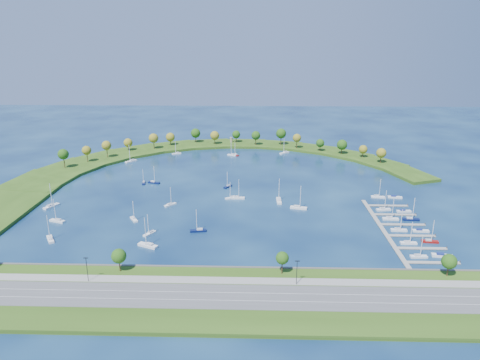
{
  "coord_description": "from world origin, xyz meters",
  "views": [
    {
      "loc": [
        12.9,
        -261.27,
        91.19
      ],
      "look_at": [
        5.0,
        5.0,
        4.0
      ],
      "focal_mm": 32.72,
      "sensor_mm": 36.0,
      "label": 1
    }
  ],
  "objects_px": {
    "docked_boat_10": "(378,196)",
    "docked_boat_6": "(390,218)",
    "moored_boat_1": "(131,161)",
    "moored_boat_16": "(279,200)",
    "moored_boat_9": "(177,153)",
    "moored_boat_14": "(150,233)",
    "moored_boat_4": "(232,155)",
    "moored_boat_15": "(144,182)",
    "moored_boat_13": "(154,182)",
    "docked_boat_2": "(408,242)",
    "docked_boat_3": "(430,241)",
    "moored_boat_0": "(198,230)",
    "moored_boat_6": "(284,152)",
    "moored_boat_12": "(238,197)",
    "moored_boat_17": "(170,204)",
    "moored_boat_19": "(148,245)",
    "docked_boat_11": "(395,197)",
    "docked_boat_4": "(399,229)",
    "docked_boat_0": "(419,256)",
    "docked_boat_7": "(411,219)",
    "dock_system": "(398,230)",
    "moored_boat_8": "(51,206)",
    "docked_boat_5": "(420,231)",
    "moored_boat_18": "(298,207)",
    "docked_boat_9": "(404,211)",
    "moored_boat_3": "(231,197)",
    "moored_boat_2": "(235,154)",
    "docked_boat_8": "(383,209)",
    "moored_boat_7": "(134,219)",
    "moored_boat_5": "(50,239)",
    "moored_boat_10": "(57,220)",
    "harbor_tower": "(231,140)"
  },
  "relations": [
    {
      "from": "moored_boat_1",
      "to": "moored_boat_12",
      "type": "height_order",
      "value": "moored_boat_1"
    },
    {
      "from": "moored_boat_18",
      "to": "docked_boat_11",
      "type": "height_order",
      "value": "moored_boat_18"
    },
    {
      "from": "moored_boat_19",
      "to": "docked_boat_11",
      "type": "bearing_deg",
      "value": -128.19
    },
    {
      "from": "moored_boat_6",
      "to": "docked_boat_7",
      "type": "bearing_deg",
      "value": 70.19
    },
    {
      "from": "moored_boat_1",
      "to": "docked_boat_3",
      "type": "height_order",
      "value": "moored_boat_1"
    },
    {
      "from": "docked_boat_7",
      "to": "docked_boat_2",
      "type": "bearing_deg",
      "value": -108.07
    },
    {
      "from": "moored_boat_14",
      "to": "docked_boat_0",
      "type": "bearing_deg",
      "value": 111.83
    },
    {
      "from": "moored_boat_0",
      "to": "moored_boat_6",
      "type": "height_order",
      "value": "moored_boat_6"
    },
    {
      "from": "docked_boat_2",
      "to": "docked_boat_4",
      "type": "relative_size",
      "value": 0.96
    },
    {
      "from": "harbor_tower",
      "to": "moored_boat_5",
      "type": "relative_size",
      "value": 0.35
    },
    {
      "from": "moored_boat_1",
      "to": "moored_boat_16",
      "type": "relative_size",
      "value": 0.98
    },
    {
      "from": "moored_boat_9",
      "to": "moored_boat_14",
      "type": "distance_m",
      "value": 153.48
    },
    {
      "from": "moored_boat_1",
      "to": "docked_boat_0",
      "type": "distance_m",
      "value": 222.37
    },
    {
      "from": "dock_system",
      "to": "docked_boat_5",
      "type": "bearing_deg",
      "value": -6.12
    },
    {
      "from": "docked_boat_4",
      "to": "docked_boat_9",
      "type": "height_order",
      "value": "docked_boat_4"
    },
    {
      "from": "docked_boat_10",
      "to": "docked_boat_2",
      "type": "bearing_deg",
      "value": -84.16
    },
    {
      "from": "moored_boat_5",
      "to": "docked_boat_0",
      "type": "relative_size",
      "value": 1.17
    },
    {
      "from": "moored_boat_4",
      "to": "moored_boat_15",
      "type": "relative_size",
      "value": 1.12
    },
    {
      "from": "moored_boat_3",
      "to": "docked_boat_3",
      "type": "relative_size",
      "value": 0.95
    },
    {
      "from": "moored_boat_2",
      "to": "docked_boat_5",
      "type": "xyz_separation_m",
      "value": [
        96.95,
        -143.25,
        -0.28
      ]
    },
    {
      "from": "moored_boat_4",
      "to": "docked_boat_4",
      "type": "distance_m",
      "value": 167.88
    },
    {
      "from": "moored_boat_6",
      "to": "moored_boat_15",
      "type": "xyz_separation_m",
      "value": [
        -97.42,
        -80.67,
        -0.09
      ]
    },
    {
      "from": "moored_boat_2",
      "to": "docked_boat_8",
      "type": "height_order",
      "value": "docked_boat_8"
    },
    {
      "from": "moored_boat_0",
      "to": "moored_boat_17",
      "type": "xyz_separation_m",
      "value": [
        -20.22,
        34.55,
        -0.03
      ]
    },
    {
      "from": "docked_boat_6",
      "to": "docked_boat_9",
      "type": "height_order",
      "value": "docked_boat_6"
    },
    {
      "from": "moored_boat_13",
      "to": "docked_boat_2",
      "type": "relative_size",
      "value": 1.06
    },
    {
      "from": "docked_boat_0",
      "to": "docked_boat_7",
      "type": "height_order",
      "value": "docked_boat_7"
    },
    {
      "from": "docked_boat_10",
      "to": "docked_boat_6",
      "type": "bearing_deg",
      "value": -86.07
    },
    {
      "from": "moored_boat_6",
      "to": "moored_boat_14",
      "type": "height_order",
      "value": "moored_boat_6"
    },
    {
      "from": "moored_boat_16",
      "to": "dock_system",
      "type": "bearing_deg",
      "value": -124.98
    },
    {
      "from": "docked_boat_6",
      "to": "moored_boat_0",
      "type": "bearing_deg",
      "value": -166.26
    },
    {
      "from": "moored_boat_4",
      "to": "docked_boat_3",
      "type": "distance_m",
      "value": 183.94
    },
    {
      "from": "dock_system",
      "to": "moored_boat_8",
      "type": "height_order",
      "value": "moored_boat_8"
    },
    {
      "from": "moored_boat_0",
      "to": "moored_boat_6",
      "type": "xyz_separation_m",
      "value": [
        52.65,
        153.79,
        0.04
      ]
    },
    {
      "from": "moored_boat_19",
      "to": "docked_boat_7",
      "type": "xyz_separation_m",
      "value": [
        130.53,
        34.28,
        -0.06
      ]
    },
    {
      "from": "docked_boat_2",
      "to": "docked_boat_6",
      "type": "distance_m",
      "value": 28.26
    },
    {
      "from": "moored_boat_8",
      "to": "docked_boat_2",
      "type": "xyz_separation_m",
      "value": [
        185.68,
        -40.25,
        -0.09
      ]
    },
    {
      "from": "moored_boat_14",
      "to": "docked_boat_10",
      "type": "relative_size",
      "value": 0.92
    },
    {
      "from": "moored_boat_8",
      "to": "moored_boat_14",
      "type": "distance_m",
      "value": 71.77
    },
    {
      "from": "docked_boat_11",
      "to": "moored_boat_17",
      "type": "bearing_deg",
      "value": -165.03
    },
    {
      "from": "moored_boat_14",
      "to": "moored_boat_0",
      "type": "bearing_deg",
      "value": 130.67
    },
    {
      "from": "moored_boat_5",
      "to": "moored_boat_10",
      "type": "xyz_separation_m",
      "value": [
        -5.93,
        21.54,
        -0.0
      ]
    },
    {
      "from": "moored_boat_12",
      "to": "docked_boat_6",
      "type": "height_order",
      "value": "docked_boat_6"
    },
    {
      "from": "moored_boat_17",
      "to": "docked_boat_6",
      "type": "bearing_deg",
      "value": -55.08
    },
    {
      "from": "moored_boat_15",
      "to": "docked_boat_7",
      "type": "distance_m",
      "value": 164.07
    },
    {
      "from": "moored_boat_9",
      "to": "moored_boat_14",
      "type": "relative_size",
      "value": 1.03
    },
    {
      "from": "moored_boat_8",
      "to": "moored_boat_2",
      "type": "bearing_deg",
      "value": -13.74
    },
    {
      "from": "docked_boat_11",
      "to": "docked_boat_7",
      "type": "bearing_deg",
      "value": -85.22
    },
    {
      "from": "moored_boat_12",
      "to": "moored_boat_19",
      "type": "distance_m",
      "value": 74.65
    },
    {
      "from": "moored_boat_7",
      "to": "docked_boat_2",
      "type": "distance_m",
      "value": 136.55
    }
  ]
}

